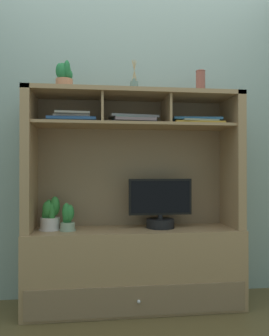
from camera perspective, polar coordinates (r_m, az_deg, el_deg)
floor_plane at (r=2.59m, az=-0.00°, el=-22.59°), size 6.00×6.00×0.02m
back_wall at (r=2.66m, az=-0.63°, el=8.95°), size 6.00×0.02×2.80m
media_console at (r=2.46m, az=-0.03°, el=-12.19°), size 1.52×0.44×1.53m
tv_monitor at (r=2.45m, az=4.41°, el=-6.71°), size 0.46×0.20×0.35m
potted_orchid at (r=2.38m, az=-11.26°, el=-8.45°), size 0.11×0.11×0.19m
potted_fern at (r=2.44m, az=-14.11°, el=-7.89°), size 0.16×0.16×0.23m
magazine_stack_left at (r=2.40m, az=-0.20°, el=8.18°), size 0.35×0.25×0.06m
magazine_stack_centre at (r=2.50m, az=10.58°, el=7.73°), size 0.37×0.21×0.05m
magazine_stack_right at (r=2.41m, az=-10.61°, el=8.26°), size 0.36×0.24×0.07m
diffuser_bottle at (r=2.48m, az=-0.04°, el=13.69°), size 0.06×0.06×0.24m
potted_succulent at (r=2.45m, az=-11.86°, el=14.99°), size 0.13×0.13×0.20m
ceramic_vase at (r=2.60m, az=11.16°, el=14.06°), size 0.07×0.07×0.18m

